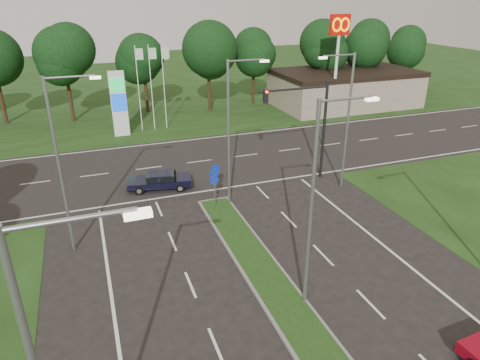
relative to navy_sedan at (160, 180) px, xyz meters
name	(u,v)px	position (x,y,z in m)	size (l,w,h in m)	color
verge_far	(135,88)	(2.84, 35.00, -0.62)	(160.00, 50.00, 0.02)	black
cross_road	(187,163)	(2.84, 4.00, -0.62)	(160.00, 12.00, 0.02)	black
median_kerb	(310,340)	(2.84, -16.00, -0.56)	(2.00, 26.00, 0.12)	slate
commercial_building	(345,88)	(24.84, 16.00, 1.38)	(16.00, 9.00, 4.00)	gray
streetlight_median_near	(316,198)	(3.84, -14.00, 4.45)	(2.53, 0.22, 9.00)	gray
streetlight_median_far	(232,128)	(3.84, -4.00, 4.45)	(2.53, 0.22, 9.00)	gray
streetlight_left_far	(62,159)	(-5.46, -6.00, 4.45)	(2.53, 0.22, 9.00)	gray
streetlight_right_far	(346,116)	(11.64, -4.00, 4.45)	(2.53, 0.22, 9.00)	gray
traffic_signal	(308,117)	(10.03, -2.00, 4.03)	(5.10, 0.42, 7.00)	black
median_signs	(215,180)	(2.84, -3.60, 1.09)	(1.16, 1.76, 2.38)	gray
gas_pylon	(121,102)	(-0.95, 13.05, 2.57)	(5.80, 1.26, 8.00)	silver
mcdonalds_sign	(339,40)	(20.84, 11.98, 7.36)	(2.20, 0.47, 10.40)	silver
treeline_far	(148,50)	(2.94, 19.94, 6.21)	(6.00, 6.00, 9.90)	black
navy_sedan	(160,180)	(0.00, 0.00, 0.00)	(4.47, 2.49, 1.16)	black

